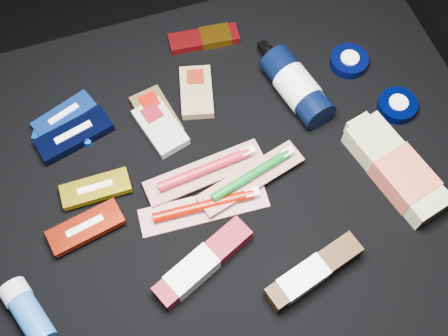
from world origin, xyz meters
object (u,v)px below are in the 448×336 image
object	(u,v)px
bodywash_bottle	(397,170)
toothpaste_carton_red	(199,266)
deodorant_stick	(27,312)
lotion_bottle	(297,87)

from	to	relation	value
bodywash_bottle	toothpaste_carton_red	size ratio (longest dim) A/B	1.23
deodorant_stick	toothpaste_carton_red	world-z (taller)	deodorant_stick
lotion_bottle	toothpaste_carton_red	world-z (taller)	lotion_bottle
lotion_bottle	toothpaste_carton_red	size ratio (longest dim) A/B	1.13
bodywash_bottle	lotion_bottle	bearing A→B (deg)	102.46
lotion_bottle	bodywash_bottle	world-z (taller)	lotion_bottle
bodywash_bottle	toothpaste_carton_red	world-z (taller)	bodywash_bottle
lotion_bottle	toothpaste_carton_red	bearing A→B (deg)	-148.20
lotion_bottle	toothpaste_carton_red	distance (m)	0.37
bodywash_bottle	toothpaste_carton_red	bearing A→B (deg)	174.16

